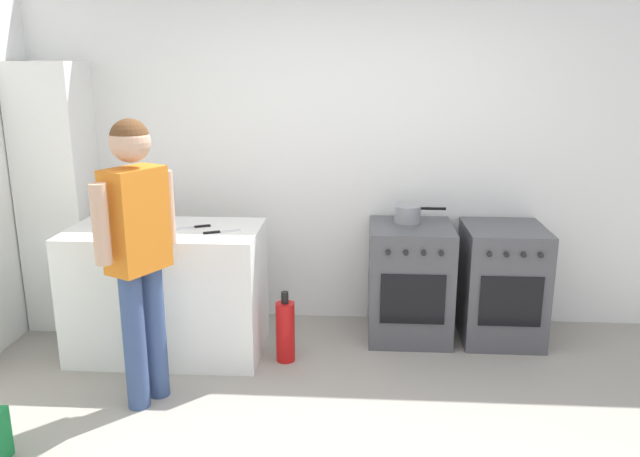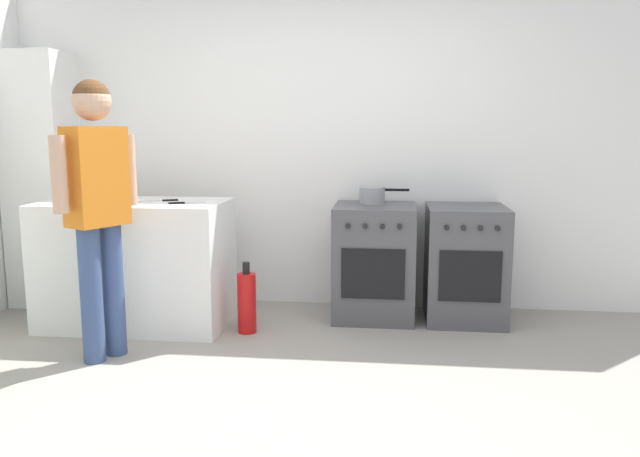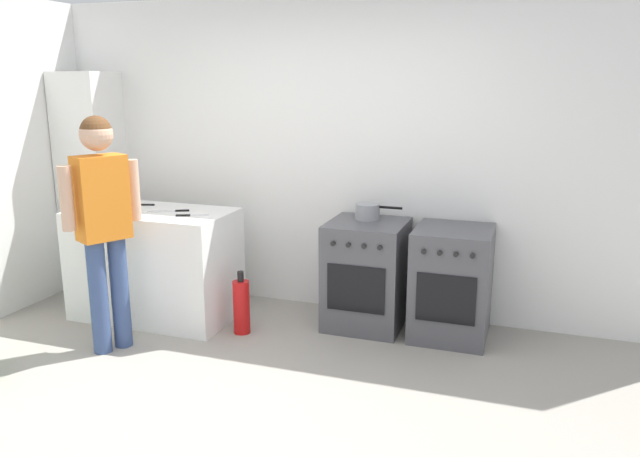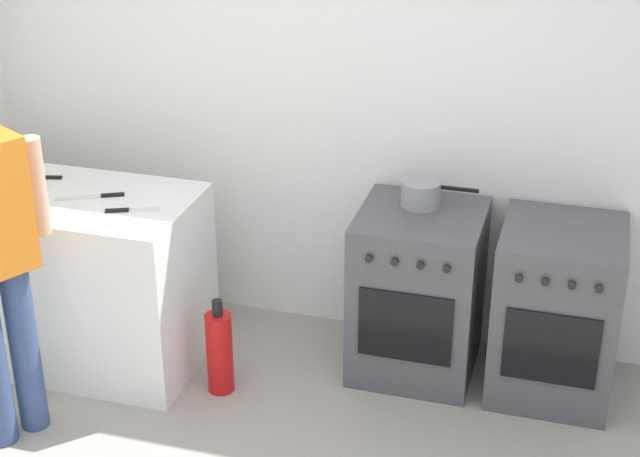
% 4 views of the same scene
% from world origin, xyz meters
% --- Properties ---
extents(ground_plane, '(8.00, 8.00, 0.00)m').
position_xyz_m(ground_plane, '(0.00, 0.00, 0.00)').
color(ground_plane, gray).
extents(back_wall, '(6.00, 0.10, 2.60)m').
position_xyz_m(back_wall, '(0.00, 1.95, 1.30)').
color(back_wall, white).
rests_on(back_wall, ground).
extents(counter_unit, '(1.30, 0.70, 0.90)m').
position_xyz_m(counter_unit, '(-1.35, 1.20, 0.45)').
color(counter_unit, white).
rests_on(counter_unit, ground).
extents(oven_left, '(0.60, 0.62, 0.85)m').
position_xyz_m(oven_left, '(0.35, 1.58, 0.43)').
color(oven_left, '#4C4C51').
rests_on(oven_left, ground).
extents(oven_right, '(0.57, 0.62, 0.85)m').
position_xyz_m(oven_right, '(1.02, 1.58, 0.43)').
color(oven_right, '#4C4C51').
rests_on(oven_right, ground).
extents(pot, '(0.37, 0.19, 0.13)m').
position_xyz_m(pot, '(0.33, 1.68, 0.91)').
color(pot, gray).
rests_on(pot, oven_left).
extents(knife_chef, '(0.31, 0.10, 0.01)m').
position_xyz_m(knife_chef, '(-1.59, 1.35, 0.90)').
color(knife_chef, silver).
rests_on(knife_chef, counter_unit).
extents(knife_carving, '(0.31, 0.17, 0.01)m').
position_xyz_m(knife_carving, '(-1.19, 1.21, 0.90)').
color(knife_carving, silver).
rests_on(knife_carving, counter_unit).
extents(knife_utility, '(0.24, 0.13, 0.01)m').
position_xyz_m(knife_utility, '(-0.95, 1.12, 0.90)').
color(knife_utility, silver).
rests_on(knife_utility, counter_unit).
extents(person, '(0.34, 0.51, 1.70)m').
position_xyz_m(person, '(-1.28, 0.52, 1.02)').
color(person, '#384C7A').
rests_on(person, ground).
extents(fire_extinguisher, '(0.13, 0.13, 0.50)m').
position_xyz_m(fire_extinguisher, '(-0.52, 1.10, 0.22)').
color(fire_extinguisher, red).
rests_on(fire_extinguisher, ground).
extents(larder_cabinet, '(0.48, 0.44, 2.00)m').
position_xyz_m(larder_cabinet, '(-2.30, 1.68, 1.00)').
color(larder_cabinet, white).
rests_on(larder_cabinet, ground).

